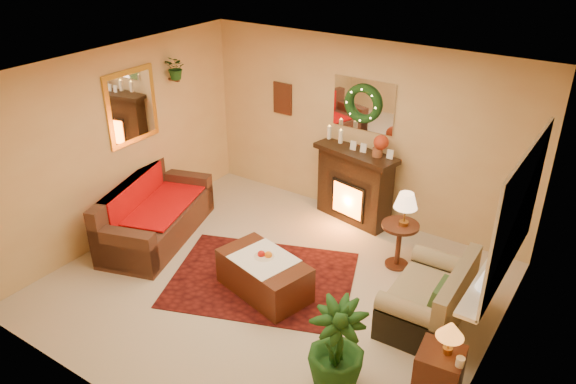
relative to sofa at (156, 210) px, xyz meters
The scene contains 31 objects.
floor 2.04m from the sofa, ahead, with size 5.00×5.00×0.00m, color beige.
ceiling 2.94m from the sofa, ahead, with size 5.00×5.00×0.00m, color white.
wall_back 3.07m from the sofa, 47.60° to the left, with size 5.00×5.00×0.00m, color #EFD88C.
wall_front 3.18m from the sofa, 49.44° to the right, with size 5.00×5.00×0.00m, color #EFD88C.
wall_left 1.01m from the sofa, behind, with size 4.50×4.50×0.00m, color #EFD88C.
wall_right 4.57m from the sofa, ahead, with size 4.50×4.50×0.00m, color #EFD88C.
area_rug 1.85m from the sofa, ahead, with size 2.21×1.66×0.01m, color #680C05.
sofa is the anchor object (origin of this frame).
red_throw 0.16m from the sofa, 123.26° to the left, with size 0.87×1.41×0.02m, color red.
fireplace 2.82m from the sofa, 44.30° to the left, with size 1.11×0.35×1.02m, color black.
poinsettia 3.20m from the sofa, 39.33° to the left, with size 0.21×0.21×0.21m, color #A83016.
mantel_candle_a 2.65m from the sofa, 51.68° to the left, with size 0.06×0.06×0.19m, color beige.
mantel_candle_b 2.75m from the sofa, 47.30° to the left, with size 0.06×0.06×0.19m, color #F7F5CC.
mantel_mirror 3.20m from the sofa, 47.34° to the left, with size 0.92×0.02×0.72m, color white.
wreath 3.18m from the sofa, 46.80° to the left, with size 0.55×0.55×0.11m, color #194719.
wall_art 2.51m from the sofa, 73.53° to the left, with size 0.32×0.03×0.48m, color #381E11.
gold_mirror 1.43m from the sofa, 155.23° to the left, with size 0.03×0.84×1.00m, color gold.
hanging_plant 1.86m from the sofa, 109.82° to the left, with size 0.33×0.28×0.36m, color #194719.
loveseat 3.77m from the sofa, ahead, with size 0.74×1.28×0.74m, color gray.
window_frame 4.64m from the sofa, ahead, with size 0.03×1.86×1.36m, color white.
window_glass 4.62m from the sofa, ahead, with size 0.02×1.70×1.22m, color black.
window_sill 4.42m from the sofa, ahead, with size 0.22×1.86×0.04m, color white.
mini_tree 4.43m from the sofa, ahead, with size 0.18×0.18×0.28m, color white.
sill_plant 4.55m from the sofa, 15.34° to the left, with size 0.30×0.24×0.54m, color black.
side_table_round 3.29m from the sofa, 21.34° to the left, with size 0.47×0.47×0.61m, color #321A0F.
lamp_cream 3.35m from the sofa, 21.17° to the left, with size 0.29×0.29×0.45m, color #FFC58C.
end_table_square 4.29m from the sofa, ahead, with size 0.41×0.41×0.50m, color black.
lamp_tiffany 4.33m from the sofa, ahead, with size 0.26×0.26×0.38m, color orange.
coffee_table 1.99m from the sofa, ahead, with size 1.11×0.61×0.47m, color #4F2215.
fruit_bowl 1.95m from the sofa, ahead, with size 0.24×0.24×0.06m, color white.
floor_palm 3.55m from the sofa, 16.78° to the right, with size 1.64×1.64×2.93m, color #22401B.
Camera 1 is at (3.25, -4.52, 4.15)m, focal length 35.00 mm.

